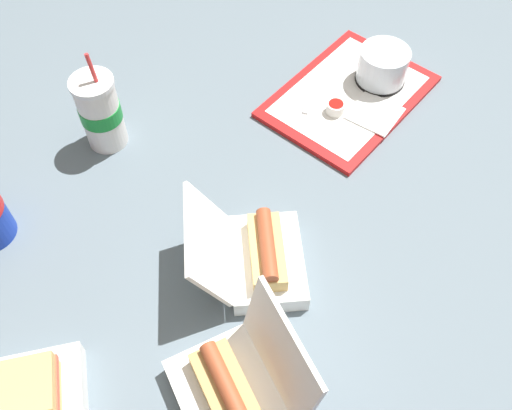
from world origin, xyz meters
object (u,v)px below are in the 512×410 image
(food_tray, at_px, (349,96))
(ketchup_cup, at_px, (336,107))
(cake_container, at_px, (382,67))
(clamshell_hotdog_left, at_px, (234,391))
(clamshell_hotdog_back, at_px, (260,257))
(clamshell_sandwich_right, at_px, (14,407))
(soda_cup_back, at_px, (100,112))
(plastic_fork, at_px, (307,96))

(food_tray, bearing_deg, ketchup_cup, 176.83)
(food_tray, height_order, cake_container, cake_container)
(food_tray, distance_m, clamshell_hotdog_left, 0.71)
(clamshell_hotdog_back, height_order, clamshell_hotdog_left, clamshell_hotdog_left)
(cake_container, distance_m, clamshell_hotdog_back, 0.55)
(clamshell_sandwich_right, distance_m, soda_cup_back, 0.57)
(ketchup_cup, distance_m, soda_cup_back, 0.49)
(ketchup_cup, bearing_deg, clamshell_hotdog_back, -173.27)
(ketchup_cup, distance_m, clamshell_sandwich_right, 0.83)
(soda_cup_back, bearing_deg, ketchup_cup, -51.36)
(plastic_fork, distance_m, clamshell_sandwich_right, 0.84)
(plastic_fork, relative_size, clamshell_hotdog_left, 0.44)
(food_tray, relative_size, clamshell_hotdog_back, 1.53)
(plastic_fork, bearing_deg, clamshell_hotdog_back, 173.98)
(plastic_fork, bearing_deg, soda_cup_back, 113.64)
(clamshell_hotdog_back, height_order, clamshell_sandwich_right, clamshell_sandwich_right)
(clamshell_hotdog_left, bearing_deg, cake_container, 6.58)
(cake_container, relative_size, ketchup_cup, 2.83)
(clamshell_sandwich_right, relative_size, soda_cup_back, 1.31)
(ketchup_cup, xyz_separation_m, clamshell_sandwich_right, (-0.82, 0.14, 0.02))
(food_tray, height_order, clamshell_hotdog_back, clamshell_hotdog_back)
(ketchup_cup, xyz_separation_m, clamshell_hotdog_back, (-0.41, -0.05, 0.01))
(cake_container, relative_size, clamshell_hotdog_left, 0.45)
(food_tray, xyz_separation_m, plastic_fork, (-0.05, 0.08, 0.01))
(cake_container, height_order, soda_cup_back, soda_cup_back)
(food_tray, bearing_deg, plastic_fork, 124.95)
(plastic_fork, relative_size, soda_cup_back, 0.48)
(soda_cup_back, bearing_deg, cake_container, -43.55)
(ketchup_cup, bearing_deg, plastic_fork, 81.01)
(cake_container, height_order, plastic_fork, cake_container)
(plastic_fork, distance_m, soda_cup_back, 0.45)
(clamshell_sandwich_right, relative_size, clamshell_hotdog_left, 1.18)
(food_tray, distance_m, clamshell_sandwich_right, 0.90)
(plastic_fork, height_order, soda_cup_back, soda_cup_back)
(cake_container, bearing_deg, food_tray, 152.45)
(food_tray, xyz_separation_m, clamshell_hotdog_back, (-0.48, -0.04, 0.03))
(cake_container, height_order, clamshell_hotdog_back, clamshell_hotdog_back)
(clamshell_hotdog_back, xyz_separation_m, soda_cup_back, (0.10, 0.43, 0.04))
(clamshell_sandwich_right, bearing_deg, plastic_fork, -4.32)
(food_tray, distance_m, plastic_fork, 0.09)
(clamshell_sandwich_right, xyz_separation_m, clamshell_hotdog_left, (0.19, -0.27, -0.00))
(clamshell_sandwich_right, bearing_deg, ketchup_cup, -9.44)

